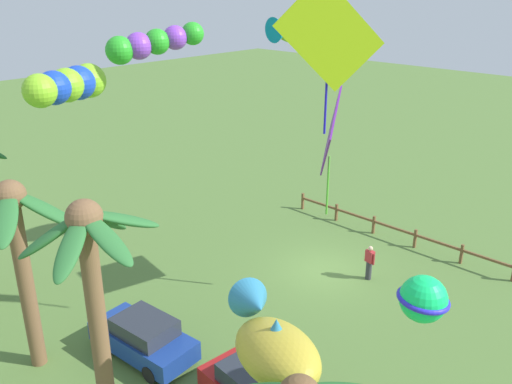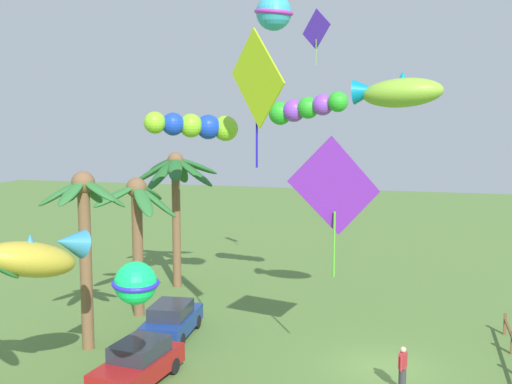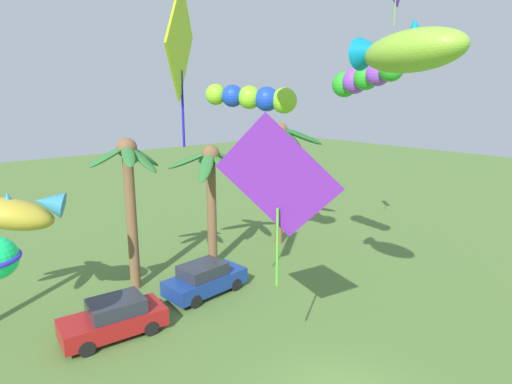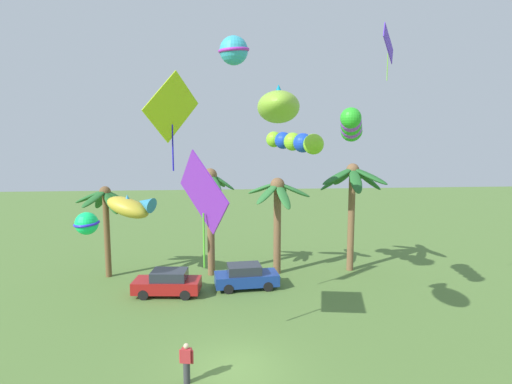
# 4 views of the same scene
# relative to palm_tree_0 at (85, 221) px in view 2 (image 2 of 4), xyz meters

# --- Properties ---
(ground_plane) EXTENTS (120.00, 120.00, 0.00)m
(ground_plane) POSITION_rel_palm_tree_0_xyz_m (1.16, -11.77, -5.30)
(ground_plane) COLOR #567A38
(palm_tree_0) EXTENTS (3.56, 3.45, 7.31)m
(palm_tree_0) POSITION_rel_palm_tree_0_xyz_m (0.00, 0.00, 0.00)
(palm_tree_0) COLOR brown
(palm_tree_0) RESTS_ON ground
(palm_tree_2) EXTENTS (4.82, 4.77, 7.58)m
(palm_tree_2) POSITION_rel_palm_tree_0_xyz_m (9.77, 0.19, 0.67)
(palm_tree_2) COLOR brown
(palm_tree_2) RESTS_ON ground
(palm_tree_3) EXTENTS (4.38, 4.17, 6.65)m
(palm_tree_3) POSITION_rel_palm_tree_0_xyz_m (4.53, -0.06, -0.36)
(palm_tree_3) COLOR brown
(palm_tree_3) RESTS_ON ground
(parked_car_0) EXTENTS (4.05, 2.08, 1.51)m
(parked_car_0) POSITION_rel_palm_tree_0_xyz_m (-2.50, -3.48, -4.55)
(parked_car_0) COLOR #A51919
(parked_car_0) RESTS_ON ground
(parked_car_1) EXTENTS (4.03, 2.03, 1.51)m
(parked_car_1) POSITION_rel_palm_tree_0_xyz_m (2.20, -2.75, -4.55)
(parked_car_1) COLOR navy
(parked_car_1) RESTS_ON ground
(spectator_0) EXTENTS (0.54, 0.30, 1.59)m
(spectator_0) POSITION_rel_palm_tree_0_xyz_m (-0.66, -12.55, -4.49)
(spectator_0) COLOR #38383D
(spectator_0) RESTS_ON ground
(kite_diamond_0) EXTENTS (2.35, 2.47, 4.68)m
(kite_diamond_0) POSITION_rel_palm_tree_0_xyz_m (-1.53, -7.57, 5.35)
(kite_diamond_0) COLOR #B4DF15
(kite_fish_1) EXTENTS (1.89, 3.59, 1.46)m
(kite_fish_1) POSITION_rel_palm_tree_0_xyz_m (2.86, -11.96, 5.09)
(kite_fish_1) COLOR #8BBF36
(kite_ball_2) EXTENTS (1.87, 1.86, 1.20)m
(kite_ball_2) POSITION_rel_palm_tree_0_xyz_m (-6.36, -5.39, -0.49)
(kite_ball_2) COLOR #14EE70
(kite_tube_3) EXTENTS (3.04, 3.82, 1.37)m
(kite_tube_3) POSITION_rel_palm_tree_0_xyz_m (5.20, -2.79, 3.75)
(kite_tube_3) COLOR #8AD727
(kite_tube_4) EXTENTS (2.02, 3.94, 1.53)m
(kite_tube_4) POSITION_rel_palm_tree_0_xyz_m (7.08, -7.55, 4.56)
(kite_tube_4) COLOR green
(kite_ball_5) EXTENTS (2.08, 2.08, 1.34)m
(kite_ball_5) POSITION_rel_palm_tree_0_xyz_m (1.38, -7.44, 8.03)
(kite_ball_5) COLOR #36AEC8
(kite_diamond_6) EXTENTS (2.16, 3.02, 5.07)m
(kite_diamond_6) POSITION_rel_palm_tree_0_xyz_m (-0.04, -10.04, 1.61)
(kite_diamond_6) COLOR purple
(kite_diamond_7) EXTENTS (1.16, 1.59, 2.68)m
(kite_diamond_7) POSITION_rel_palm_tree_0_xyz_m (8.68, -7.79, 8.38)
(kite_diamond_7) COLOR #572BD1
(kite_fish_8) EXTENTS (3.77, 2.86, 1.84)m
(kite_fish_8) POSITION_rel_palm_tree_0_xyz_m (-4.99, -1.28, -0.28)
(kite_fish_8) COLOR gold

